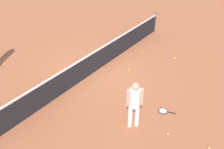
% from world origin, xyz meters
% --- Properties ---
extents(ground_plane, '(40.00, 40.00, 0.00)m').
position_xyz_m(ground_plane, '(0.00, 0.00, 0.00)').
color(ground_plane, '#9E5638').
extents(court_net, '(10.09, 0.09, 1.07)m').
position_xyz_m(court_net, '(0.00, 0.00, 0.50)').
color(court_net, '#4C4C51').
rests_on(court_net, ground_plane).
extents(player_near_side, '(0.48, 0.48, 1.70)m').
position_xyz_m(player_near_side, '(-1.68, -2.99, 1.01)').
color(player_near_side, white).
rests_on(player_near_side, ground_plane).
extents(tennis_racket_near_player, '(0.40, 0.61, 0.03)m').
position_xyz_m(tennis_racket_near_player, '(-0.49, -3.47, 0.01)').
color(tennis_racket_near_player, black).
rests_on(tennis_racket_near_player, ground_plane).
extents(tennis_ball_near_player, '(0.07, 0.07, 0.07)m').
position_xyz_m(tennis_ball_near_player, '(-1.12, -5.26, 0.03)').
color(tennis_ball_near_player, '#C6E033').
rests_on(tennis_ball_near_player, ground_plane).
extents(tennis_ball_by_net, '(0.07, 0.07, 0.07)m').
position_xyz_m(tennis_ball_by_net, '(2.95, -2.25, 0.03)').
color(tennis_ball_by_net, '#C6E033').
rests_on(tennis_ball_by_net, ground_plane).
extents(tennis_ball_midcourt, '(0.07, 0.07, 0.07)m').
position_xyz_m(tennis_ball_midcourt, '(2.47, -0.79, 0.03)').
color(tennis_ball_midcourt, '#C6E033').
rests_on(tennis_ball_midcourt, ground_plane).
extents(tennis_ball_baseline, '(0.07, 0.07, 0.07)m').
position_xyz_m(tennis_ball_baseline, '(0.88, -1.12, 0.03)').
color(tennis_ball_baseline, '#C6E033').
rests_on(tennis_ball_baseline, ground_plane).
extents(tennis_ball_stray_left, '(0.07, 0.07, 0.07)m').
position_xyz_m(tennis_ball_stray_left, '(-1.36, -4.06, 0.03)').
color(tennis_ball_stray_left, '#C6E033').
rests_on(tennis_ball_stray_left, ground_plane).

